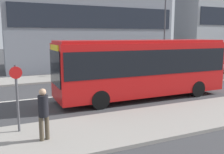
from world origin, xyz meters
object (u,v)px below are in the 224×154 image
at_px(city_bus, 142,65).
at_px(bus_stop_sign, 17,93).
at_px(parked_car_0, 207,67).
at_px(street_lamp, 165,22).
at_px(pedestrian_near_stop, 43,111).

distance_m(city_bus, bus_stop_sign, 7.64).
bearing_deg(parked_car_0, city_bus, -152.09).
relative_size(city_bus, bus_stop_sign, 4.10).
bearing_deg(street_lamp, pedestrian_near_stop, -138.67).
bearing_deg(bus_stop_sign, pedestrian_near_stop, -58.23).
relative_size(parked_car_0, street_lamp, 0.53).
height_order(city_bus, street_lamp, street_lamp).
relative_size(bus_stop_sign, street_lamp, 0.31).
bearing_deg(bus_stop_sign, parked_car_0, 25.93).
height_order(parked_car_0, pedestrian_near_stop, pedestrian_near_stop).
height_order(city_bus, pedestrian_near_stop, city_bus).
relative_size(pedestrian_near_stop, bus_stop_sign, 0.72).
xyz_separation_m(parked_car_0, bus_stop_sign, (-17.65, -8.58, 0.91)).
bearing_deg(pedestrian_near_stop, street_lamp, -152.61).
bearing_deg(street_lamp, bus_stop_sign, -143.12).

